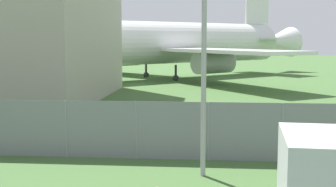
# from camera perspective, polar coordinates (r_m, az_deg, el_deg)

# --- Properties ---
(perimeter_fence) EXTENTS (56.07, 0.07, 2.07)m
(perimeter_fence) POSITION_cam_1_polar(r_m,az_deg,el_deg) (16.64, -3.91, -4.47)
(perimeter_fence) COLOR gray
(perimeter_fence) RESTS_ON ground
(airplane) EXTENTS (36.67, 34.02, 12.76)m
(airplane) POSITION_cam_1_polar(r_m,az_deg,el_deg) (49.11, -2.21, 6.13)
(airplane) COLOR white
(airplane) RESTS_ON ground
(light_mast) EXTENTS (0.44, 0.44, 8.88)m
(light_mast) POSITION_cam_1_polar(r_m,az_deg,el_deg) (14.28, 4.45, 11.04)
(light_mast) COLOR #99999E
(light_mast) RESTS_ON ground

